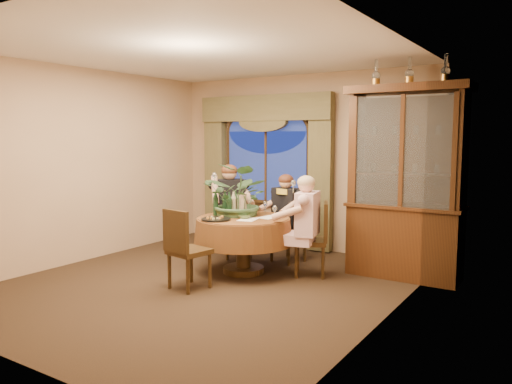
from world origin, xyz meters
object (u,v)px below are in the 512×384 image
Objects in this scene: chair_back_right at (288,229)px; person_pink at (307,228)px; person_scarf at (287,218)px; centerpiece_plant at (240,171)px; olive_bowl at (244,217)px; wine_bottle_1 at (216,203)px; china_cabinet at (406,183)px; oil_lamp_center at (410,71)px; oil_lamp_right at (446,68)px; stoneware_vase at (242,205)px; wine_bottle_0 at (236,202)px; chair_front_left at (189,249)px; wine_bottle_2 at (234,204)px; chair_back at (238,226)px; wine_bottle_5 at (225,203)px; wine_bottle_4 at (229,204)px; wine_bottle_3 at (225,202)px; dining_table at (243,245)px; oil_lamp_left at (376,73)px; person_back at (229,211)px; chair_right at (310,239)px.

person_pink is (0.64, -0.66, 0.19)m from chair_back_right.
centerpiece_plant is (-0.29, -0.77, 0.71)m from person_scarf.
wine_bottle_1 reaches higher than olive_bowl.
person_pink is (-1.01, -0.75, -0.56)m from china_cabinet.
oil_lamp_center and oil_lamp_right have the same top height.
oil_lamp_right reaches higher than china_cabinet.
oil_lamp_right is 3.08m from stoneware_vase.
person_scarf is 3.87× the size of wine_bottle_0.
wine_bottle_1 is at bearing 88.88° from person_pink.
stoneware_vase reaches higher than chair_front_left.
chair_back is at bearing 120.71° from wine_bottle_2.
person_pink is 1.31m from wine_bottle_1.
olive_bowl is at bearing -149.98° from china_cabinet.
chair_front_left is at bearing 124.93° from person_pink.
wine_bottle_5 is (-0.15, 0.93, 0.44)m from chair_front_left.
wine_bottle_1 and wine_bottle_4 have the same top height.
person_scarf is 1.00m from wine_bottle_3.
oil_lamp_center is 1.03× the size of wine_bottle_0.
person_pink is at bearing -152.42° from oil_lamp_right.
wine_bottle_3 is (-0.57, -0.77, 0.44)m from chair_back_right.
person_pink is 0.98m from person_scarf.
chair_back_right reaches higher than dining_table.
oil_lamp_right reaches higher than chair_back.
oil_lamp_right reaches higher than olive_bowl.
person_scarf is 0.99m from olive_bowl.
oil_lamp_left is 2.86m from person_back.
centerpiece_plant is (-1.99, -0.83, 0.12)m from china_cabinet.
wine_bottle_2 is at bearing 82.85° from wine_bottle_4.
person_back is at bearing -171.89° from oil_lamp_center.
person_back is (-2.51, -0.36, -1.92)m from oil_lamp_center.
oil_lamp_center is 2.51m from centerpiece_plant.
centerpiece_plant is 0.45m from wine_bottle_0.
person_scarf is at bearing 69.37° from centerpiece_plant.
olive_bowl is (-1.36, -1.03, -1.85)m from oil_lamp_left.
person_scarf is 3.87× the size of wine_bottle_2.
person_pink is (1.00, 1.12, 0.19)m from chair_front_left.
chair_right is at bearing -137.22° from oil_lamp_left.
wine_bottle_0 is at bearing 69.34° from wine_bottle_5.
olive_bowl is 0.43m from wine_bottle_0.
chair_front_left is (0.41, -1.60, 0.00)m from chair_back.
oil_lamp_right is at bearing 0.00° from china_cabinet.
oil_lamp_right is 3.75m from chair_front_left.
chair_back is 0.88m from wine_bottle_1.
oil_lamp_center is 1.03× the size of wine_bottle_4.
wine_bottle_5 is at bearing 83.26° from chair_right.
china_cabinet reaches higher than olive_bowl.
wine_bottle_2 is 1.00× the size of wine_bottle_3.
chair_back is at bearing 26.50° from person_scarf.
oil_lamp_center is 3.49m from chair_front_left.
wine_bottle_4 is (-1.00, -0.42, 0.44)m from chair_right.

